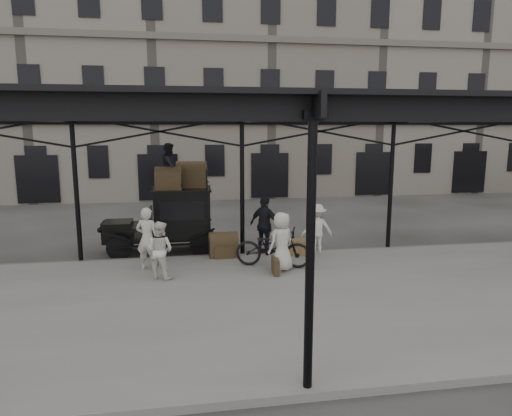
{
  "coord_description": "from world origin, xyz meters",
  "views": [
    {
      "loc": [
        -1.85,
        -12.17,
        4.18
      ],
      "look_at": [
        0.38,
        1.6,
        1.7
      ],
      "focal_mm": 32.0,
      "sensor_mm": 36.0,
      "label": 1
    }
  ],
  "objects": [
    {
      "name": "ground",
      "position": [
        0.0,
        0.0,
        0.0
      ],
      "size": [
        120.0,
        120.0,
        0.0
      ],
      "primitive_type": "plane",
      "color": "#383533",
      "rests_on": "ground"
    },
    {
      "name": "platform",
      "position": [
        0.0,
        -2.0,
        0.07
      ],
      "size": [
        28.0,
        8.0,
        0.15
      ],
      "primitive_type": "cube",
      "color": "slate",
      "rests_on": "ground"
    },
    {
      "name": "canopy",
      "position": [
        0.0,
        -1.72,
        4.6
      ],
      "size": [
        22.5,
        9.0,
        4.74
      ],
      "color": "black",
      "rests_on": "ground"
    },
    {
      "name": "building_frontage",
      "position": [
        0.0,
        18.0,
        7.0
      ],
      "size": [
        64.0,
        8.0,
        14.0
      ],
      "primitive_type": "cube",
      "color": "slate",
      "rests_on": "ground"
    },
    {
      "name": "taxi",
      "position": [
        -2.22,
        3.04,
        1.2
      ],
      "size": [
        3.65,
        1.55,
        2.18
      ],
      "color": "black",
      "rests_on": "ground"
    },
    {
      "name": "porter_left",
      "position": [
        -2.89,
        0.76,
        1.05
      ],
      "size": [
        0.76,
        0.61,
        1.81
      ],
      "primitive_type": "imported",
      "rotation": [
        0.0,
        0.0,
        2.83
      ],
      "color": "beige",
      "rests_on": "platform"
    },
    {
      "name": "porter_midleft",
      "position": [
        -2.5,
        -0.07,
        0.93
      ],
      "size": [
        0.96,
        0.91,
        1.56
      ],
      "primitive_type": "imported",
      "rotation": [
        0.0,
        0.0,
        2.57
      ],
      "color": "silver",
      "rests_on": "platform"
    },
    {
      "name": "porter_centre",
      "position": [
        0.86,
        0.04,
        0.99
      ],
      "size": [
        0.98,
        0.88,
        1.69
      ],
      "primitive_type": "imported",
      "rotation": [
        0.0,
        0.0,
        3.67
      ],
      "color": "beige",
      "rests_on": "platform"
    },
    {
      "name": "porter_official",
      "position": [
        0.7,
        1.8,
        1.1
      ],
      "size": [
        1.12,
        1.11,
        1.89
      ],
      "primitive_type": "imported",
      "rotation": [
        0.0,
        0.0,
        2.37
      ],
      "color": "black",
      "rests_on": "platform"
    },
    {
      "name": "porter_right",
      "position": [
        2.42,
        1.8,
        0.94
      ],
      "size": [
        1.04,
        0.62,
        1.59
      ],
      "primitive_type": "imported",
      "rotation": [
        0.0,
        0.0,
        3.11
      ],
      "color": "silver",
      "rests_on": "platform"
    },
    {
      "name": "bicycle",
      "position": [
        0.69,
        0.45,
        0.73
      ],
      "size": [
        2.33,
        1.47,
        1.16
      ],
      "primitive_type": "imported",
      "rotation": [
        0.0,
        0.0,
        1.23
      ],
      "color": "black",
      "rests_on": "platform"
    },
    {
      "name": "porter_roof",
      "position": [
        -2.25,
        2.95,
        2.93
      ],
      "size": [
        0.75,
        0.86,
        1.5
      ],
      "primitive_type": "imported",
      "rotation": [
        0.0,
        0.0,
        1.28
      ],
      "color": "black",
      "rests_on": "taxi"
    },
    {
      "name": "steamer_trunk_roof_near",
      "position": [
        -2.3,
        2.8,
        2.49
      ],
      "size": [
        0.88,
        0.58,
        0.62
      ],
      "primitive_type": null,
      "rotation": [
        0.0,
        0.0,
        -0.08
      ],
      "color": "#483421",
      "rests_on": "taxi"
    },
    {
      "name": "steamer_trunk_roof_far",
      "position": [
        -1.55,
        3.25,
        2.54
      ],
      "size": [
        1.07,
        0.74,
        0.73
      ],
      "primitive_type": null,
      "rotation": [
        0.0,
        0.0,
        -0.14
      ],
      "color": "#483421",
      "rests_on": "taxi"
    },
    {
      "name": "steamer_trunk_platform",
      "position": [
        -0.64,
        1.75,
        0.48
      ],
      "size": [
        0.91,
        0.57,
        0.65
      ],
      "primitive_type": null,
      "rotation": [
        0.0,
        0.0,
        0.03
      ],
      "color": "#483421",
      "rests_on": "platform"
    },
    {
      "name": "wicker_hamper",
      "position": [
        1.74,
        1.55,
        0.4
      ],
      "size": [
        0.71,
        0.61,
        0.5
      ],
      "primitive_type": "cube",
      "rotation": [
        0.0,
        0.0,
        -0.31
      ],
      "color": "olive",
      "rests_on": "platform"
    },
    {
      "name": "suitcase_upright",
      "position": [
        0.63,
        -0.22,
        0.38
      ],
      "size": [
        0.18,
        0.61,
        0.45
      ],
      "primitive_type": "cube",
      "rotation": [
        0.0,
        0.0,
        -0.04
      ],
      "color": "#483421",
      "rests_on": "platform"
    },
    {
      "name": "suitcase_flat",
      "position": [
        -0.63,
        1.5,
        0.35
      ],
      "size": [
        0.61,
        0.17,
        0.4
      ],
      "primitive_type": "cube",
      "rotation": [
        0.0,
        0.0,
        0.04
      ],
      "color": "#483421",
      "rests_on": "platform"
    }
  ]
}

